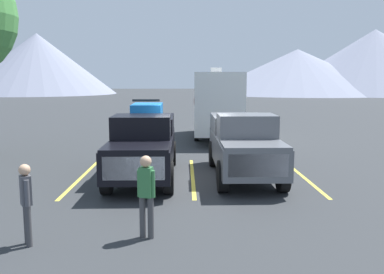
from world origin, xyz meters
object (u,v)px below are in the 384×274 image
at_px(person_a, 26,199).
at_px(person_b, 146,191).
at_px(camper_trailer_a, 217,101).
at_px(pickup_truck_b, 243,143).
at_px(pickup_truck_a, 144,141).

xyz_separation_m(person_a, person_b, (2.31, 0.33, 0.06)).
xyz_separation_m(camper_trailer_a, person_b, (-2.53, -14.13, -1.04)).
xyz_separation_m(pickup_truck_b, person_b, (-2.74, -5.38, -0.14)).
bearing_deg(pickup_truck_a, person_a, -106.66).
distance_m(pickup_truck_a, person_a, 6.09).
xyz_separation_m(pickup_truck_a, person_a, (-1.75, -5.83, -0.24)).
relative_size(pickup_truck_b, camper_trailer_a, 0.65).
bearing_deg(person_b, pickup_truck_b, 62.96).
distance_m(pickup_truck_a, camper_trailer_a, 9.21).
bearing_deg(person_b, camper_trailer_a, 79.83).
height_order(pickup_truck_a, person_a, pickup_truck_a).
relative_size(camper_trailer_a, person_a, 5.00).
bearing_deg(pickup_truck_a, camper_trailer_a, 70.25).
bearing_deg(pickup_truck_b, person_a, -131.52).
bearing_deg(person_b, pickup_truck_a, 95.85).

